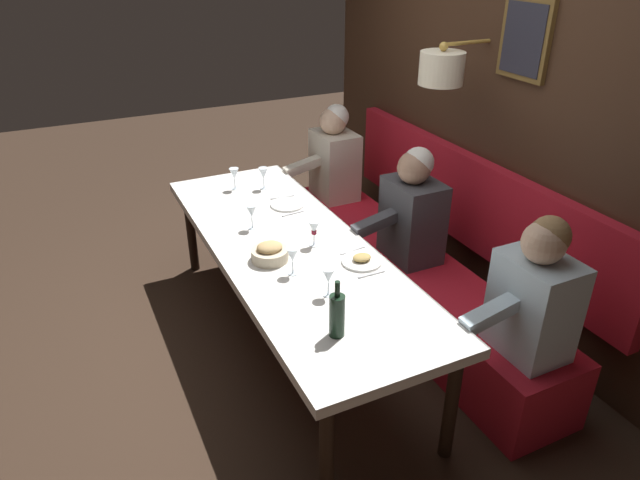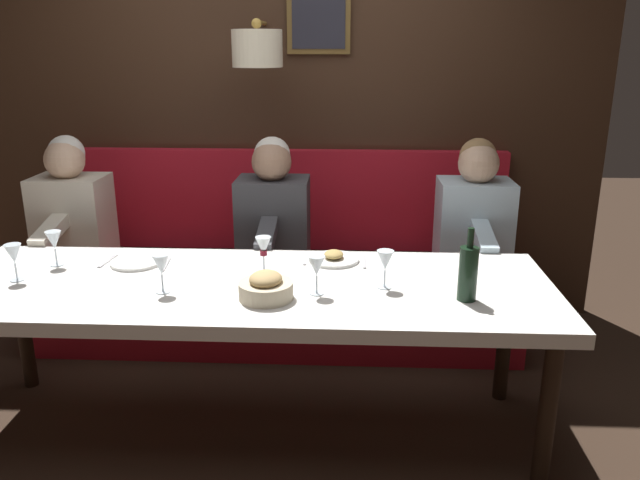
{
  "view_description": "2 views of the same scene",
  "coord_description": "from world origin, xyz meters",
  "px_view_note": "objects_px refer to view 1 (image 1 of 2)",
  "views": [
    {
      "loc": [
        -1.17,
        -2.86,
        2.43
      ],
      "look_at": [
        0.05,
        -0.32,
        0.92
      ],
      "focal_mm": 32.05,
      "sensor_mm": 36.0,
      "label": 1
    },
    {
      "loc": [
        -2.5,
        -0.45,
        1.72
      ],
      "look_at": [
        0.05,
        -0.32,
        0.92
      ],
      "focal_mm": 35.05,
      "sensor_mm": 36.0,
      "label": 2
    }
  ],
  "objects_px": {
    "wine_glass_0": "(328,276)",
    "diner_middle": "(334,156)",
    "wine_glass_1": "(292,256)",
    "wine_glass_3": "(234,174)",
    "dining_table": "(291,254)",
    "wine_glass_4": "(314,229)",
    "wine_glass_5": "(252,212)",
    "diner_nearest": "(535,293)",
    "wine_glass_2": "(263,174)",
    "diner_near": "(412,209)",
    "bread_bowl": "(270,253)",
    "wine_bottle": "(337,315)"
  },
  "relations": [
    {
      "from": "wine_glass_0",
      "to": "diner_middle",
      "type": "bearing_deg",
      "value": 62.22
    },
    {
      "from": "wine_glass_0",
      "to": "wine_glass_1",
      "type": "height_order",
      "value": "same"
    },
    {
      "from": "wine_glass_3",
      "to": "dining_table",
      "type": "bearing_deg",
      "value": -88.43
    },
    {
      "from": "wine_glass_0",
      "to": "wine_glass_1",
      "type": "distance_m",
      "value": 0.29
    },
    {
      "from": "wine_glass_4",
      "to": "wine_glass_5",
      "type": "relative_size",
      "value": 1.0
    },
    {
      "from": "diner_nearest",
      "to": "diner_middle",
      "type": "xyz_separation_m",
      "value": [
        0.0,
        2.28,
        0.0
      ]
    },
    {
      "from": "dining_table",
      "to": "wine_glass_5",
      "type": "distance_m",
      "value": 0.39
    },
    {
      "from": "wine_glass_0",
      "to": "wine_glass_2",
      "type": "height_order",
      "value": "same"
    },
    {
      "from": "diner_near",
      "to": "diner_middle",
      "type": "distance_m",
      "value": 1.16
    },
    {
      "from": "wine_glass_3",
      "to": "bread_bowl",
      "type": "relative_size",
      "value": 0.75
    },
    {
      "from": "wine_glass_1",
      "to": "wine_glass_2",
      "type": "height_order",
      "value": "same"
    },
    {
      "from": "wine_glass_2",
      "to": "wine_glass_4",
      "type": "height_order",
      "value": "same"
    },
    {
      "from": "dining_table",
      "to": "diner_middle",
      "type": "distance_m",
      "value": 1.45
    },
    {
      "from": "wine_glass_3",
      "to": "diner_nearest",
      "type": "bearing_deg",
      "value": -66.89
    },
    {
      "from": "wine_glass_0",
      "to": "wine_bottle",
      "type": "xyz_separation_m",
      "value": [
        -0.11,
        -0.32,
        -0.0
      ]
    },
    {
      "from": "wine_glass_4",
      "to": "wine_glass_0",
      "type": "bearing_deg",
      "value": -107.41
    },
    {
      "from": "wine_glass_1",
      "to": "bread_bowl",
      "type": "distance_m",
      "value": 0.22
    },
    {
      "from": "bread_bowl",
      "to": "wine_glass_0",
      "type": "bearing_deg",
      "value": -73.47
    },
    {
      "from": "dining_table",
      "to": "wine_glass_0",
      "type": "relative_size",
      "value": 16.13
    },
    {
      "from": "wine_glass_1",
      "to": "wine_glass_4",
      "type": "relative_size",
      "value": 1.0
    },
    {
      "from": "wine_glass_0",
      "to": "wine_bottle",
      "type": "relative_size",
      "value": 0.55
    },
    {
      "from": "diner_nearest",
      "to": "diner_middle",
      "type": "distance_m",
      "value": 2.28
    },
    {
      "from": "wine_glass_1",
      "to": "wine_glass_5",
      "type": "relative_size",
      "value": 1.0
    },
    {
      "from": "dining_table",
      "to": "diner_near",
      "type": "relative_size",
      "value": 3.34
    },
    {
      "from": "wine_glass_2",
      "to": "wine_glass_4",
      "type": "bearing_deg",
      "value": -92.33
    },
    {
      "from": "dining_table",
      "to": "wine_glass_4",
      "type": "xyz_separation_m",
      "value": [
        0.13,
        -0.06,
        0.18
      ]
    },
    {
      "from": "wine_bottle",
      "to": "wine_glass_0",
      "type": "bearing_deg",
      "value": 70.43
    },
    {
      "from": "diner_nearest",
      "to": "bread_bowl",
      "type": "xyz_separation_m",
      "value": [
        -1.06,
        1.02,
        -0.03
      ]
    },
    {
      "from": "dining_table",
      "to": "wine_glass_5",
      "type": "relative_size",
      "value": 16.13
    },
    {
      "from": "wine_glass_4",
      "to": "wine_glass_5",
      "type": "height_order",
      "value": "same"
    },
    {
      "from": "diner_near",
      "to": "wine_glass_3",
      "type": "height_order",
      "value": "diner_near"
    },
    {
      "from": "dining_table",
      "to": "diner_near",
      "type": "xyz_separation_m",
      "value": [
        0.88,
        -0.01,
        0.14
      ]
    },
    {
      "from": "diner_middle",
      "to": "wine_glass_0",
      "type": "xyz_separation_m",
      "value": [
        -0.92,
        -1.74,
        0.04
      ]
    },
    {
      "from": "wine_glass_0",
      "to": "wine_bottle",
      "type": "bearing_deg",
      "value": -109.57
    },
    {
      "from": "dining_table",
      "to": "wine_bottle",
      "type": "distance_m",
      "value": 0.95
    },
    {
      "from": "diner_near",
      "to": "wine_glass_4",
      "type": "bearing_deg",
      "value": -176.23
    },
    {
      "from": "bread_bowl",
      "to": "wine_glass_1",
      "type": "bearing_deg",
      "value": -73.26
    },
    {
      "from": "wine_glass_1",
      "to": "wine_bottle",
      "type": "distance_m",
      "value": 0.6
    },
    {
      "from": "diner_nearest",
      "to": "wine_glass_2",
      "type": "relative_size",
      "value": 4.82
    },
    {
      "from": "wine_glass_3",
      "to": "wine_glass_4",
      "type": "bearing_deg",
      "value": -81.4
    },
    {
      "from": "diner_nearest",
      "to": "wine_glass_2",
      "type": "xyz_separation_m",
      "value": [
        -0.71,
        2.05,
        0.04
      ]
    },
    {
      "from": "dining_table",
      "to": "wine_glass_2",
      "type": "height_order",
      "value": "wine_glass_2"
    },
    {
      "from": "diner_nearest",
      "to": "wine_glass_3",
      "type": "height_order",
      "value": "diner_nearest"
    },
    {
      "from": "diner_nearest",
      "to": "wine_glass_5",
      "type": "xyz_separation_m",
      "value": [
        -1.01,
        1.46,
        0.04
      ]
    },
    {
      "from": "wine_glass_4",
      "to": "bread_bowl",
      "type": "xyz_separation_m",
      "value": [
        -0.31,
        -0.05,
        -0.07
      ]
    },
    {
      "from": "diner_near",
      "to": "wine_glass_1",
      "type": "relative_size",
      "value": 4.82
    },
    {
      "from": "wine_glass_0",
      "to": "wine_glass_4",
      "type": "distance_m",
      "value": 0.56
    },
    {
      "from": "diner_nearest",
      "to": "diner_middle",
      "type": "relative_size",
      "value": 1.0
    },
    {
      "from": "diner_near",
      "to": "wine_glass_5",
      "type": "xyz_separation_m",
      "value": [
        -1.01,
        0.34,
        0.04
      ]
    },
    {
      "from": "diner_near",
      "to": "wine_glass_3",
      "type": "distance_m",
      "value": 1.36
    }
  ]
}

